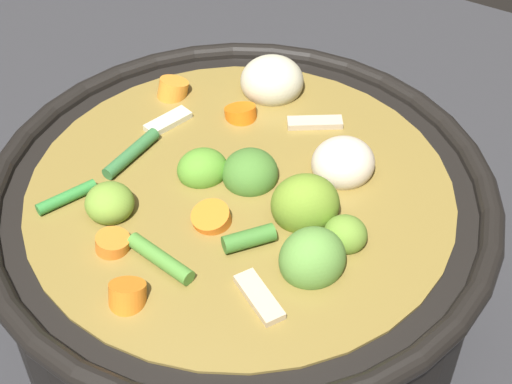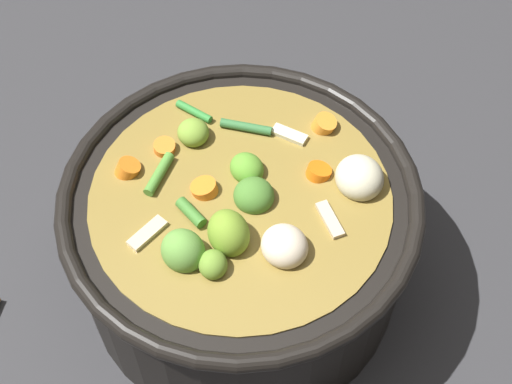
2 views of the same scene
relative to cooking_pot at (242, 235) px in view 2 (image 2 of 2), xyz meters
The scene contains 2 objects.
ground_plane 0.08m from the cooking_pot, 123.31° to the right, with size 1.10×1.10×0.00m, color #2D2D30.
cooking_pot is the anchor object (origin of this frame).
Camera 2 is at (0.38, 0.09, 0.69)m, focal length 52.11 mm.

